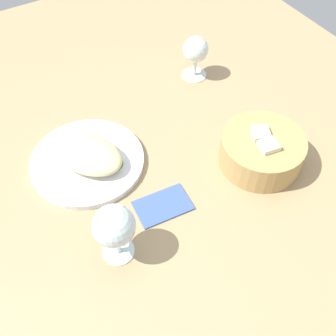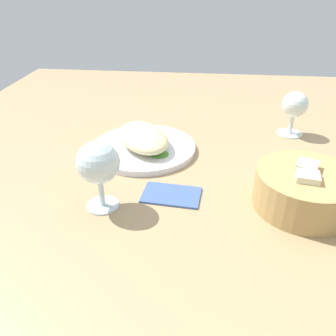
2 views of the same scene
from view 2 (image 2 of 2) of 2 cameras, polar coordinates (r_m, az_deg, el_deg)
The scene contains 8 objects.
ground_plane at distance 82.96cm, azimuth 4.20°, elevation 2.28°, with size 140.00×140.00×2.00cm, color tan.
plate at distance 82.19cm, azimuth -4.04°, elevation 3.34°, with size 24.55×24.55×1.40cm, color white.
omelette at distance 80.94cm, azimuth -4.11°, elevation 5.15°, with size 17.38×10.55×4.32cm, color beige.
lettuce_garnish at distance 77.38cm, azimuth -1.48°, elevation 2.66°, with size 4.38×4.38×1.15cm, color #4B8E35.
bread_basket at distance 66.18cm, azimuth 21.71°, elevation -3.32°, with size 17.76×17.76×8.21cm.
wine_glass_near at distance 60.01cm, azimuth -11.49°, elevation 0.50°, with size 7.58×7.58×12.91cm.
wine_glass_far at distance 93.69cm, azimuth 20.24°, elevation 9.44°, with size 6.46×6.46×11.33cm.
folded_napkin at distance 65.93cm, azimuth 0.55°, elevation -4.33°, with size 11.00×7.00×0.80cm, color #3E5898.
Camera 2 is at (73.27, 1.65, 37.87)cm, focal length 36.75 mm.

